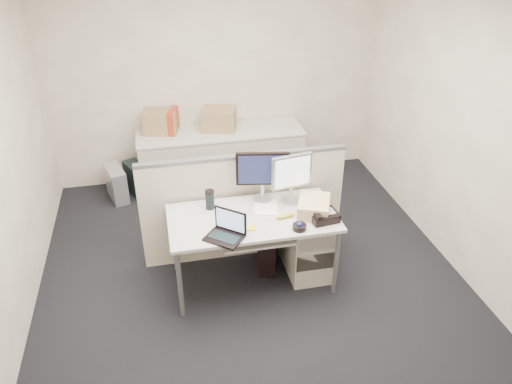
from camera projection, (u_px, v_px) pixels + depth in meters
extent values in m
cube|color=black|center=(253.00, 280.00, 4.81)|extent=(4.00, 4.50, 0.01)
cube|color=#F0E0C8|center=(214.00, 74.00, 6.02)|extent=(4.00, 0.02, 2.70)
cube|color=#F0E0C8|center=(355.00, 370.00, 2.22)|extent=(4.00, 0.02, 2.70)
cube|color=#F0E0C8|center=(470.00, 133.00, 4.49)|extent=(0.02, 4.50, 2.70)
cube|color=#B3B1A9|center=(253.00, 218.00, 4.44)|extent=(1.50, 0.75, 0.03)
cylinder|color=slate|center=(180.00, 284.00, 4.23)|extent=(0.04, 0.04, 0.70)
cylinder|color=slate|center=(174.00, 240.00, 4.78)|extent=(0.04, 0.04, 0.70)
cylinder|color=slate|center=(336.00, 262.00, 4.48)|extent=(0.04, 0.04, 0.70)
cylinder|color=slate|center=(314.00, 223.00, 5.03)|extent=(0.04, 0.04, 0.70)
cube|color=#B3B1A9|center=(257.00, 238.00, 4.34)|extent=(0.62, 0.32, 0.02)
cube|color=beige|center=(308.00, 243.00, 4.78)|extent=(0.40, 0.55, 0.65)
cube|color=beige|center=(243.00, 208.00, 4.90)|extent=(2.00, 0.06, 1.10)
cube|color=beige|center=(221.00, 159.00, 6.25)|extent=(2.00, 0.60, 0.72)
cube|color=black|center=(263.00, 177.00, 4.57)|extent=(0.51, 0.27, 0.49)
cube|color=#B7B7BC|center=(291.00, 179.00, 4.54)|extent=(0.41, 0.25, 0.47)
cube|color=black|center=(224.00, 228.00, 4.09)|extent=(0.37, 0.36, 0.22)
cylinder|color=black|center=(299.00, 227.00, 4.25)|extent=(0.12, 0.12, 0.05)
cube|color=black|center=(324.00, 216.00, 4.37)|extent=(0.26, 0.22, 0.08)
cube|color=white|center=(266.00, 207.00, 4.56)|extent=(0.27, 0.31, 0.01)
cube|color=gold|center=(251.00, 228.00, 4.27)|extent=(0.09, 0.09, 0.01)
cylinder|color=black|center=(210.00, 200.00, 4.51)|extent=(0.09, 0.09, 0.17)
ellipsoid|color=gold|center=(285.00, 216.00, 4.41)|extent=(0.19, 0.07, 0.04)
cube|color=black|center=(235.00, 215.00, 4.45)|extent=(0.07, 0.12, 0.01)
cube|color=tan|center=(314.00, 206.00, 4.46)|extent=(0.38, 0.42, 0.13)
cube|color=black|center=(250.00, 234.00, 4.35)|extent=(0.45, 0.22, 0.02)
cube|color=black|center=(269.00, 249.00, 4.91)|extent=(0.30, 0.45, 0.39)
cube|color=black|center=(138.00, 180.00, 6.11)|extent=(0.34, 0.46, 0.40)
cube|color=#B7B7BC|center=(116.00, 183.00, 6.04)|extent=(0.29, 0.46, 0.40)
cube|color=#A1864E|center=(161.00, 122.00, 5.97)|extent=(0.43, 0.35, 0.29)
cube|color=#A1864E|center=(219.00, 120.00, 6.05)|extent=(0.46, 0.40, 0.28)
cube|color=#A92D17|center=(173.00, 122.00, 5.98)|extent=(0.16, 0.33, 0.30)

